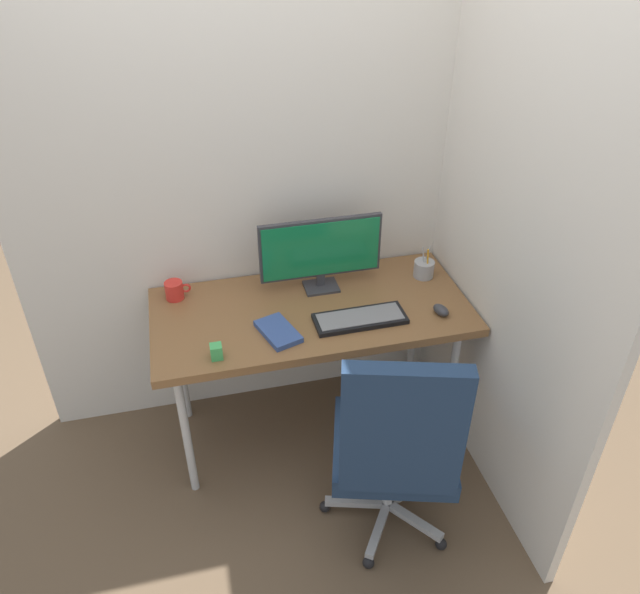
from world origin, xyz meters
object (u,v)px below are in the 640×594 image
pen_holder (424,269)px  desk_clamp_accessory (216,352)px  mouse (441,310)px  coffee_mug (175,290)px  monitor (321,250)px  notebook (278,331)px  keyboard (360,319)px  office_chair (396,445)px

pen_holder → desk_clamp_accessory: size_ratio=2.58×
mouse → coffee_mug: size_ratio=0.73×
pen_holder → desk_clamp_accessory: 1.09m
mouse → monitor: bearing=126.6°
coffee_mug → desk_clamp_accessory: size_ratio=1.84×
monitor → pen_holder: bearing=-3.0°
coffee_mug → monitor: bearing=-5.6°
monitor → notebook: monitor is taller
mouse → notebook: size_ratio=0.40×
keyboard → pen_holder: size_ratio=2.45×
mouse → coffee_mug: 1.20m
notebook → desk_clamp_accessory: bearing=-178.5°
monitor → coffee_mug: monitor is taller
pen_holder → mouse: bearing=-97.3°
desk_clamp_accessory → coffee_mug: bearing=106.7°
office_chair → pen_holder: bearing=63.3°
notebook → desk_clamp_accessory: (-0.27, -0.09, 0.02)m
keyboard → coffee_mug: coffee_mug is taller
notebook → desk_clamp_accessory: desk_clamp_accessory is taller
mouse → notebook: (-0.72, 0.03, -0.01)m
monitor → pen_holder: monitor is taller
pen_holder → coffee_mug: bearing=175.5°
office_chair → desk_clamp_accessory: size_ratio=16.62×
coffee_mug → pen_holder: bearing=-4.5°
mouse → desk_clamp_accessory: (-0.99, -0.07, 0.01)m
coffee_mug → desk_clamp_accessory: bearing=-73.3°
monitor → keyboard: size_ratio=1.40×
office_chair → coffee_mug: 1.20m
mouse → pen_holder: (0.04, 0.31, 0.02)m
mouse → notebook: mouse is taller
monitor → desk_clamp_accessory: bearing=-142.7°
office_chair → desk_clamp_accessory: 0.79m
desk_clamp_accessory → pen_holder: bearing=20.0°
office_chair → mouse: bearing=53.7°
pen_holder → coffee_mug: size_ratio=1.40×
office_chair → pen_holder: 0.94m
pen_holder → notebook: 0.81m
pen_holder → notebook: bearing=-159.8°
monitor → coffee_mug: bearing=174.4°
office_chair → monitor: (-0.09, 0.84, 0.40)m
monitor → desk_clamp_accessory: size_ratio=8.84×
mouse → coffee_mug: coffee_mug is taller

